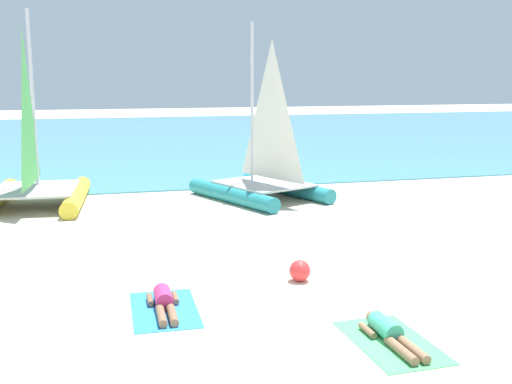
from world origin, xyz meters
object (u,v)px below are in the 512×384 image
(towel_middle, at_px, (391,342))
(sunbather_middle, at_px, (389,332))
(towel_left, at_px, (164,310))
(beach_ball, at_px, (300,271))
(sailboat_teal, at_px, (262,174))
(sailboat_yellow, at_px, (35,178))
(sunbather_left, at_px, (164,301))

(towel_middle, height_order, sunbather_middle, sunbather_middle)
(towel_left, xyz_separation_m, sunbather_middle, (3.11, -2.14, 0.13))
(beach_ball, bearing_deg, sailboat_teal, 79.36)
(sailboat_teal, xyz_separation_m, sunbather_middle, (-1.14, -11.10, -0.70))
(sailboat_yellow, xyz_separation_m, towel_left, (2.73, -9.63, -0.87))
(sailboat_yellow, xyz_separation_m, towel_middle, (5.84, -11.84, -0.87))
(sunbather_middle, bearing_deg, towel_left, 144.28)
(sailboat_teal, bearing_deg, towel_left, -137.52)
(sailboat_yellow, relative_size, sunbather_middle, 3.78)
(towel_middle, bearing_deg, sailboat_yellow, 116.27)
(sailboat_yellow, distance_m, sunbather_left, 9.97)
(sailboat_yellow, relative_size, towel_left, 3.11)
(towel_middle, height_order, beach_ball, beach_ball)
(sunbather_left, bearing_deg, sailboat_teal, 66.40)
(sunbather_left, bearing_deg, beach_ball, 17.87)
(towel_middle, distance_m, sunbather_middle, 0.14)
(sunbather_left, distance_m, towel_middle, 3.85)
(sunbather_middle, relative_size, beach_ball, 3.76)
(sailboat_yellow, relative_size, towel_middle, 3.11)
(sailboat_teal, relative_size, sunbather_left, 3.58)
(towel_middle, bearing_deg, towel_left, 144.63)
(sailboat_teal, height_order, beach_ball, sailboat_teal)
(sunbather_left, relative_size, beach_ball, 3.76)
(towel_middle, bearing_deg, sunbather_left, 143.80)
(beach_ball, bearing_deg, towel_middle, -82.74)
(sailboat_teal, distance_m, sunbather_middle, 11.18)
(sunbather_left, bearing_deg, towel_left, -90.00)
(towel_left, relative_size, beach_ball, 4.57)
(sailboat_teal, distance_m, towel_middle, 11.26)
(sailboat_teal, bearing_deg, beach_ball, -122.80)
(sailboat_yellow, xyz_separation_m, sunbather_left, (2.73, -9.56, -0.75))
(sunbather_left, xyz_separation_m, sunbather_middle, (3.11, -2.21, 0.00))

